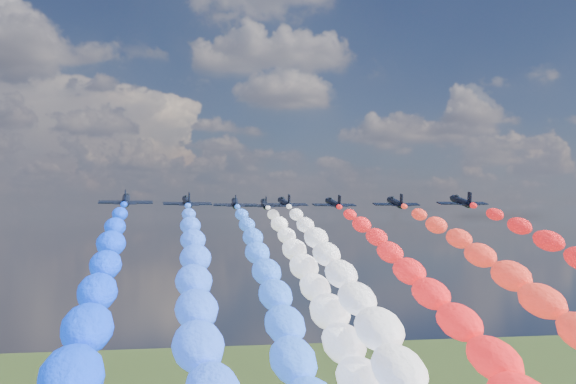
{
  "coord_description": "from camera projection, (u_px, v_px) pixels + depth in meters",
  "views": [
    {
      "loc": [
        -23.11,
        -128.15,
        100.49
      ],
      "look_at": [
        0.0,
        4.0,
        105.35
      ],
      "focal_mm": 42.24,
      "sensor_mm": 36.0,
      "label": 1
    }
  ],
  "objects": [
    {
      "name": "jet_0",
      "position": [
        126.0,
        200.0,
        118.28
      ],
      "size": [
        9.7,
        12.98,
        4.7
      ],
      "primitive_type": null,
      "rotation": [
        0.16,
        0.0,
        0.04
      ],
      "color": "black"
    },
    {
      "name": "trail_0",
      "position": [
        81.0,
        378.0,
        59.36
      ],
      "size": [
        6.63,
        114.77,
        38.93
      ],
      "primitive_type": null,
      "color": "#0938FF"
    },
    {
      "name": "jet_1",
      "position": [
        187.0,
        202.0,
        130.72
      ],
      "size": [
        9.91,
        13.13,
        4.7
      ],
      "primitive_type": null,
      "rotation": [
        0.16,
        0.0,
        0.06
      ],
      "color": "black"
    },
    {
      "name": "trail_1",
      "position": [
        200.0,
        350.0,
        71.8
      ],
      "size": [
        6.63,
        114.77,
        38.93
      ],
      "primitive_type": null,
      "color": "blue"
    },
    {
      "name": "jet_2",
      "position": [
        235.0,
        203.0,
        144.68
      ],
      "size": [
        10.06,
        13.23,
        4.7
      ],
      "primitive_type": null,
      "rotation": [
        0.16,
        0.0,
        -0.07
      ],
      "color": "black"
    },
    {
      "name": "trail_2",
      "position": [
        279.0,
        328.0,
        85.76
      ],
      "size": [
        6.63,
        114.77,
        38.93
      ],
      "primitive_type": null,
      "color": "blue"
    },
    {
      "name": "jet_3",
      "position": [
        285.0,
        203.0,
        140.83
      ],
      "size": [
        9.66,
        12.95,
        4.7
      ],
      "primitive_type": null,
      "rotation": [
        0.16,
        0.0,
        0.04
      ],
      "color": "black"
    },
    {
      "name": "trail_3",
      "position": [
        367.0,
        333.0,
        81.91
      ],
      "size": [
        6.63,
        114.77,
        38.93
      ],
      "primitive_type": null,
      "color": "silver"
    },
    {
      "name": "jet_4",
      "position": [
        265.0,
        204.0,
        154.78
      ],
      "size": [
        10.0,
        13.19,
        4.7
      ],
      "primitive_type": null,
      "rotation": [
        0.16,
        0.0,
        -0.06
      ],
      "color": "black"
    },
    {
      "name": "trail_4",
      "position": [
        322.0,
        316.0,
        95.86
      ],
      "size": [
        6.63,
        114.77,
        38.93
      ],
      "primitive_type": null,
      "color": "white"
    },
    {
      "name": "jet_5",
      "position": [
        333.0,
        203.0,
        146.0
      ],
      "size": [
        9.83,
        13.07,
        4.7
      ],
      "primitive_type": null,
      "rotation": [
        0.16,
        0.0,
        0.05
      ],
      "color": "black"
    },
    {
      "name": "trail_5",
      "position": [
        443.0,
        326.0,
        87.08
      ],
      "size": [
        6.63,
        114.77,
        38.93
      ],
      "primitive_type": null,
      "color": "red"
    },
    {
      "name": "jet_6",
      "position": [
        395.0,
        203.0,
        138.32
      ],
      "size": [
        9.9,
        13.12,
        4.7
      ],
      "primitive_type": null,
      "rotation": [
        0.16,
        0.0,
        -0.06
      ],
      "color": "black"
    },
    {
      "name": "trail_6",
      "position": [
        562.0,
        337.0,
        79.4
      ],
      "size": [
        6.63,
        114.77,
        38.93
      ],
      "primitive_type": null,
      "color": "red"
    },
    {
      "name": "jet_7",
      "position": [
        461.0,
        201.0,
        128.05
      ],
      "size": [
        10.03,
        13.21,
        4.7
      ],
      "primitive_type": null,
      "rotation": [
        0.16,
        0.0,
        -0.07
      ],
      "color": "black"
    }
  ]
}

